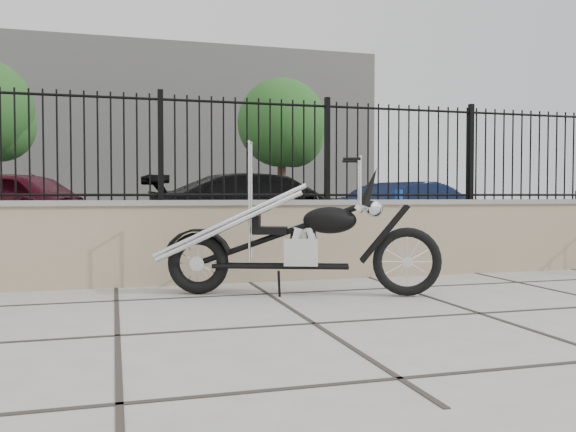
{
  "coord_description": "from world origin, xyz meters",
  "views": [
    {
      "loc": [
        -1.52,
        -4.54,
        1.02
      ],
      "look_at": [
        0.26,
        1.65,
        0.8
      ],
      "focal_mm": 38.0,
      "sensor_mm": 36.0,
      "label": 1
    }
  ],
  "objects_px": {
    "car_black": "(270,210)",
    "car_blue": "(419,211)",
    "chopper_motorcycle": "(296,217)",
    "car_red": "(22,210)"
  },
  "relations": [
    {
      "from": "car_black",
      "to": "car_blue",
      "type": "distance_m",
      "value": 3.5
    },
    {
      "from": "chopper_motorcycle",
      "to": "car_blue",
      "type": "xyz_separation_m",
      "value": [
        4.76,
        6.33,
        -0.15
      ]
    },
    {
      "from": "car_red",
      "to": "car_blue",
      "type": "bearing_deg",
      "value": -65.06
    },
    {
      "from": "car_blue",
      "to": "chopper_motorcycle",
      "type": "bearing_deg",
      "value": 127.84
    },
    {
      "from": "car_red",
      "to": "car_black",
      "type": "distance_m",
      "value": 4.64
    },
    {
      "from": "car_black",
      "to": "car_blue",
      "type": "bearing_deg",
      "value": -88.98
    },
    {
      "from": "car_blue",
      "to": "car_red",
      "type": "bearing_deg",
      "value": 77.66
    },
    {
      "from": "car_black",
      "to": "car_blue",
      "type": "relative_size",
      "value": 1.26
    },
    {
      "from": "chopper_motorcycle",
      "to": "car_black",
      "type": "bearing_deg",
      "value": 98.09
    },
    {
      "from": "chopper_motorcycle",
      "to": "car_blue",
      "type": "distance_m",
      "value": 7.92
    }
  ]
}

